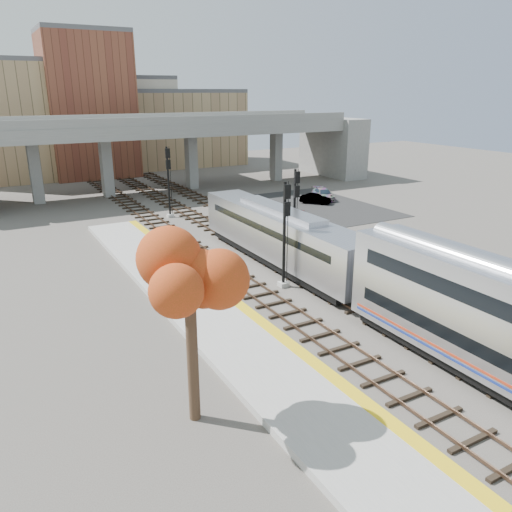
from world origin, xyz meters
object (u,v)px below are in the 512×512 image
signal_mast_far (169,183)px  tree (189,282)px  signal_mast_near (285,237)px  locomotive (280,235)px  car_a (300,215)px  car_b (315,199)px  car_c (323,194)px  signal_mast_mid (295,215)px

signal_mast_far → tree: 33.72m
signal_mast_near → tree: bearing=-136.0°
locomotive → car_a: (8.53, 9.92, -1.66)m
car_b → tree: bearing=-171.1°
signal_mast_far → car_b: signal_mast_far is taller
tree → car_c: bearing=46.9°
signal_mast_mid → signal_mast_near: bearing=-129.0°
signal_mast_far → car_c: signal_mast_far is taller
car_a → car_c: car_c is taller
locomotive → signal_mast_mid: signal_mast_mid is taller
signal_mast_near → signal_mast_far: bearing=90.0°
signal_mast_mid → signal_mast_far: size_ratio=0.96×
tree → car_b: (27.12, 29.89, -5.16)m
car_a → signal_mast_mid: bearing=-144.7°
locomotive → car_b: (14.53, 15.81, -1.67)m
signal_mast_far → car_a: signal_mast_far is taller
signal_mast_near → tree: (-10.49, -10.11, 2.32)m
locomotive → signal_mast_near: size_ratio=2.73×
locomotive → car_a: bearing=49.3°
signal_mast_far → signal_mast_mid: bearing=-76.3°
locomotive → tree: tree is taller
locomotive → signal_mast_far: 18.04m
signal_mast_near → car_a: size_ratio=2.07×
locomotive → signal_mast_far: size_ratio=2.68×
car_c → car_b: bearing=-130.1°
car_a → car_c: 10.95m
signal_mast_near → car_b: size_ratio=2.01×
tree → car_c: tree is taller
signal_mast_near → car_a: signal_mast_near is taller
car_b → car_c: (2.17, 1.40, 0.07)m
locomotive → car_a: 13.19m
signal_mast_far → car_c: 19.03m
signal_mast_far → tree: bearing=-108.2°
signal_mast_mid → tree: size_ratio=0.87×
signal_mast_near → car_c: size_ratio=1.58×
signal_mast_mid → signal_mast_far: bearing=103.7°
locomotive → signal_mast_far: bearing=96.7°
signal_mast_mid → car_b: size_ratio=1.96×
locomotive → tree: (-12.59, -14.09, 3.50)m
signal_mast_near → signal_mast_mid: 6.52m
signal_mast_mid → signal_mast_far: 17.28m
tree → car_c: size_ratio=1.77×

